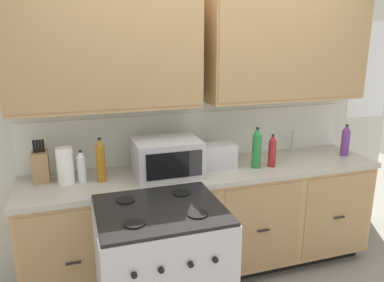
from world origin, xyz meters
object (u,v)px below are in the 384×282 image
(stove_range, at_px, (162,277))
(toaster, at_px, (217,156))
(paper_towel_roll, at_px, (65,166))
(bottle_green, at_px, (257,148))
(bottle_red, at_px, (272,151))
(bottle_violet, at_px, (345,140))
(bottle_clear, at_px, (82,166))
(knife_block, at_px, (41,166))
(bottle_amber, at_px, (101,160))
(microwave, at_px, (167,158))

(stove_range, xyz_separation_m, toaster, (0.63, 0.65, 0.53))
(paper_towel_roll, relative_size, bottle_green, 0.79)
(bottle_red, relative_size, bottle_violet, 0.95)
(bottle_clear, bearing_deg, toaster, -0.27)
(stove_range, relative_size, knife_block, 3.06)
(bottle_green, bearing_deg, paper_towel_roll, 175.39)
(bottle_amber, bearing_deg, bottle_green, -3.52)
(bottle_amber, bearing_deg, microwave, -4.23)
(toaster, relative_size, bottle_red, 1.06)
(stove_range, height_order, microwave, microwave)
(bottle_red, bearing_deg, toaster, 164.08)
(bottle_amber, distance_m, bottle_red, 1.33)
(knife_block, height_order, bottle_clear, knife_block)
(bottle_violet, bearing_deg, stove_range, -161.66)
(toaster, distance_m, bottle_amber, 0.91)
(stove_range, distance_m, bottle_amber, 0.91)
(bottle_clear, bearing_deg, bottle_amber, -13.62)
(bottle_red, bearing_deg, bottle_violet, 4.90)
(bottle_clear, bearing_deg, knife_block, 158.94)
(microwave, bearing_deg, stove_range, -108.52)
(toaster, xyz_separation_m, bottle_green, (0.29, -0.10, 0.06))
(stove_range, bearing_deg, bottle_clear, 122.05)
(bottle_green, bearing_deg, bottle_red, -8.45)
(bottle_amber, height_order, bottle_red, bottle_amber)
(stove_range, bearing_deg, bottle_amber, 114.02)
(paper_towel_roll, distance_m, bottle_clear, 0.11)
(knife_block, height_order, bottle_violet, knife_block)
(bottle_violet, bearing_deg, bottle_clear, 178.45)
(paper_towel_roll, bearing_deg, toaster, -0.75)
(stove_range, relative_size, bottle_violet, 3.42)
(microwave, height_order, toaster, microwave)
(bottle_clear, xyz_separation_m, bottle_violet, (2.22, -0.06, 0.02))
(microwave, bearing_deg, bottle_clear, 173.68)
(stove_range, distance_m, paper_towel_roll, 1.02)
(stove_range, height_order, toaster, toaster)
(bottle_amber, bearing_deg, bottle_clear, 166.38)
(bottle_green, bearing_deg, microwave, 176.95)
(toaster, height_order, bottle_violet, bottle_violet)
(microwave, distance_m, toaster, 0.43)
(bottle_amber, bearing_deg, paper_towel_roll, 170.06)
(microwave, distance_m, bottle_red, 0.85)
(knife_block, distance_m, bottle_red, 1.75)
(paper_towel_roll, distance_m, bottle_green, 1.44)
(knife_block, xyz_separation_m, bottle_green, (1.61, -0.21, 0.04))
(bottle_clear, height_order, bottle_red, bottle_red)
(microwave, relative_size, bottle_red, 1.81)
(bottle_violet, bearing_deg, microwave, -179.73)
(bottle_amber, relative_size, bottle_red, 1.23)
(paper_towel_roll, bearing_deg, bottle_violet, -1.73)
(bottle_green, relative_size, bottle_red, 1.24)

